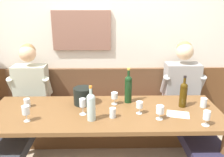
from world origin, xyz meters
TOP-DOWN VIEW (x-y plane):
  - room_wall_back at (-0.00, 1.09)m, footprint 6.80×0.12m
  - wood_wainscot_panel at (0.00, 1.04)m, footprint 6.80×0.03m
  - wall_bench at (0.00, 0.83)m, footprint 2.59×0.42m
  - dining_table at (0.00, 0.13)m, footprint 2.29×0.79m
  - person_center_right_seat at (-0.92, 0.48)m, footprint 0.51×1.26m
  - person_left_seat at (0.96, 0.49)m, footprint 0.52×1.26m
  - ice_bucket at (-0.23, 0.32)m, footprint 0.20×0.20m
  - wine_bottle_clear_water at (-0.12, -0.04)m, footprint 0.08×0.08m
  - wine_bottle_amber_mid at (0.25, 0.35)m, footprint 0.08×0.08m
  - wine_bottle_green_tall at (0.80, 0.23)m, footprint 0.07×0.07m
  - wine_glass_left_end at (0.33, 0.08)m, footprint 0.06×0.06m
  - wine_glass_center_rear at (0.89, -0.16)m, footprint 0.07×0.07m
  - wine_glass_center_front at (-0.21, 0.07)m, footprint 0.07×0.07m
  - wine_glass_mid_right at (0.10, 0.30)m, footprint 0.07×0.07m
  - wine_glass_near_bucket at (-0.71, -0.06)m, footprint 0.07×0.07m
  - wine_glass_by_bottle at (0.50, -0.04)m, footprint 0.07×0.07m
  - water_tumbler_left at (-0.80, 0.25)m, footprint 0.06×0.06m
  - water_tumbler_right at (1.01, 0.21)m, footprint 0.07×0.07m
  - water_tumbler_center at (0.07, -0.00)m, footprint 0.06×0.06m
  - tasting_sheet_left_guest at (0.70, 0.05)m, footprint 0.24×0.20m

SIDE VIEW (x-z plane):
  - wall_bench at x=0.00m, z-range -0.19..0.75m
  - wood_wainscot_panel at x=0.00m, z-range 0.00..0.94m
  - person_center_right_seat at x=-0.92m, z-range -0.02..1.29m
  - person_left_seat at x=0.96m, z-range -0.02..1.31m
  - dining_table at x=0.00m, z-range 0.30..1.05m
  - tasting_sheet_left_guest at x=0.70m, z-range 0.75..0.75m
  - water_tumbler_left at x=-0.80m, z-range 0.75..0.84m
  - water_tumbler_center at x=0.07m, z-range 0.75..0.85m
  - water_tumbler_right at x=1.01m, z-range 0.75..0.85m
  - wine_glass_left_end at x=0.33m, z-range 0.78..0.90m
  - wine_glass_center_rear at x=0.89m, z-range 0.77..0.91m
  - ice_bucket at x=-0.23m, z-range 0.75..0.93m
  - wine_glass_mid_right at x=0.10m, z-range 0.78..0.91m
  - wine_glass_by_bottle at x=0.50m, z-range 0.78..0.91m
  - wine_glass_near_bucket at x=-0.71m, z-range 0.78..0.93m
  - wine_glass_center_front at x=-0.21m, z-range 0.78..0.94m
  - wine_bottle_clear_water at x=-0.12m, z-range 0.73..1.06m
  - wine_bottle_green_tall at x=0.80m, z-range 0.73..1.06m
  - wine_bottle_amber_mid at x=0.25m, z-range 0.72..1.10m
  - room_wall_back at x=0.00m, z-range 0.00..2.80m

